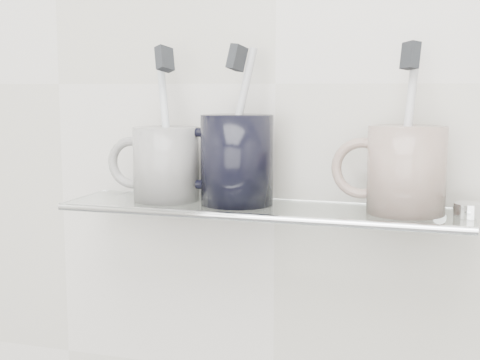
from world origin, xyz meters
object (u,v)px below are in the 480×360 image
at_px(shelf_glass, 262,209).
at_px(mug_left, 166,164).
at_px(mug_right, 406,170).
at_px(mug_center, 237,160).

relative_size(shelf_glass, mug_left, 5.29).
bearing_deg(shelf_glass, mug_right, 1.67).
bearing_deg(shelf_glass, mug_center, 171.64).
bearing_deg(mug_center, shelf_glass, -6.72).
xyz_separation_m(mug_center, mug_right, (0.21, 0.00, -0.01)).
distance_m(mug_left, mug_center, 0.10).
relative_size(shelf_glass, mug_right, 4.94).
distance_m(shelf_glass, mug_left, 0.14).
height_order(shelf_glass, mug_right, mug_right).
height_order(mug_left, mug_center, mug_center).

